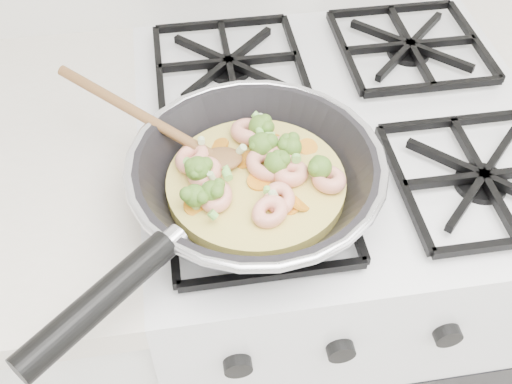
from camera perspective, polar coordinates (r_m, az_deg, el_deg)
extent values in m
cube|color=white|center=(1.26, 5.90, -9.13)|extent=(0.60, 0.60, 0.90)
cube|color=black|center=(0.91, 8.15, 6.92)|extent=(0.56, 0.56, 0.02)
torus|color=silver|center=(0.73, 0.00, 2.67)|extent=(0.32, 0.32, 0.01)
cylinder|color=black|center=(0.63, -14.53, -9.94)|extent=(0.16, 0.15, 0.03)
cylinder|color=#D1C35B|center=(0.76, 0.00, 0.77)|extent=(0.22, 0.22, 0.02)
ellipsoid|color=brown|center=(0.76, -3.30, 3.07)|extent=(0.07, 0.07, 0.02)
cylinder|color=brown|center=(0.80, -11.21, 7.34)|extent=(0.19, 0.15, 0.06)
torus|color=#EDA78C|center=(0.77, -5.93, 3.17)|extent=(0.07, 0.07, 0.03)
torus|color=#EDA78C|center=(0.77, 2.59, 3.84)|extent=(0.06, 0.06, 0.03)
torus|color=#EDA78C|center=(0.76, 0.92, 2.61)|extent=(0.08, 0.08, 0.03)
torus|color=#EDA78C|center=(0.75, -4.79, 1.80)|extent=(0.07, 0.07, 0.03)
torus|color=#EDA78C|center=(0.80, -0.52, 5.62)|extent=(0.07, 0.07, 0.03)
torus|color=#EDA78C|center=(0.74, 6.80, 1.17)|extent=(0.06, 0.06, 0.02)
torus|color=#EDA78C|center=(0.75, 3.27, 1.77)|extent=(0.06, 0.06, 0.02)
torus|color=#EDA78C|center=(0.70, 1.30, -1.84)|extent=(0.06, 0.06, 0.02)
torus|color=#EDA78C|center=(0.72, 2.18, -0.58)|extent=(0.05, 0.05, 0.02)
torus|color=#EDA78C|center=(0.72, -3.78, -0.41)|extent=(0.06, 0.05, 0.03)
ellipsoid|color=#537F29|center=(0.76, 0.54, 4.42)|extent=(0.04, 0.04, 0.03)
ellipsoid|color=#537F29|center=(0.71, -4.13, 0.05)|extent=(0.03, 0.03, 0.03)
ellipsoid|color=#537F29|center=(0.74, 1.88, 2.70)|extent=(0.04, 0.04, 0.03)
ellipsoid|color=#537F29|center=(0.71, -5.73, -0.35)|extent=(0.04, 0.04, 0.03)
ellipsoid|color=#537F29|center=(0.76, 3.28, 4.17)|extent=(0.04, 0.04, 0.03)
ellipsoid|color=#537F29|center=(0.74, 5.97, 2.30)|extent=(0.04, 0.04, 0.03)
ellipsoid|color=#537F29|center=(0.74, -5.43, 2.15)|extent=(0.04, 0.04, 0.03)
ellipsoid|color=#537F29|center=(0.79, 0.43, 6.10)|extent=(0.04, 0.04, 0.03)
cylinder|color=orange|center=(0.72, 4.00, -1.06)|extent=(0.04, 0.04, 0.01)
cylinder|color=orange|center=(0.77, -1.06, 3.03)|extent=(0.03, 0.04, 0.01)
cylinder|color=orange|center=(0.79, 4.85, 4.18)|extent=(0.03, 0.03, 0.01)
cylinder|color=orange|center=(0.73, -4.59, -0.80)|extent=(0.04, 0.04, 0.01)
cylinder|color=orange|center=(0.75, 0.23, 0.98)|extent=(0.03, 0.03, 0.00)
cylinder|color=orange|center=(0.80, 1.26, 5.30)|extent=(0.03, 0.03, 0.01)
cylinder|color=orange|center=(0.72, 3.16, -1.29)|extent=(0.03, 0.03, 0.01)
cylinder|color=orange|center=(0.76, -4.98, 1.95)|extent=(0.04, 0.04, 0.01)
cylinder|color=orange|center=(0.80, 1.43, 4.70)|extent=(0.04, 0.04, 0.01)
cylinder|color=orange|center=(0.80, 3.22, 4.87)|extent=(0.03, 0.03, 0.00)
cylinder|color=orange|center=(0.78, 1.06, 3.71)|extent=(0.04, 0.04, 0.00)
cylinder|color=orange|center=(0.72, -5.72, -1.31)|extent=(0.03, 0.03, 0.01)
cylinder|color=orange|center=(0.79, -3.45, 4.37)|extent=(0.03, 0.03, 0.01)
cylinder|color=orange|center=(0.77, -0.77, 2.91)|extent=(0.03, 0.03, 0.01)
cylinder|color=beige|center=(0.73, -4.15, 1.46)|extent=(0.01, 0.01, 0.01)
cylinder|color=beige|center=(0.80, 0.41, 6.95)|extent=(0.01, 0.01, 0.01)
cylinder|color=#7BC950|center=(0.74, 3.78, 3.14)|extent=(0.01, 0.01, 0.01)
cylinder|color=#7BC950|center=(0.75, -6.33, 2.81)|extent=(0.01, 0.01, 0.01)
cylinder|color=#7BC950|center=(0.77, 1.30, 5.30)|extent=(0.01, 0.01, 0.01)
cylinder|color=#7BC950|center=(0.71, 1.02, 0.18)|extent=(0.01, 0.01, 0.01)
cylinder|color=#7BC950|center=(0.80, -0.08, 7.18)|extent=(0.01, 0.01, 0.01)
cylinder|color=beige|center=(0.71, -4.64, 0.49)|extent=(0.01, 0.01, 0.01)
cylinder|color=#7BC950|center=(0.74, -2.80, 2.18)|extent=(0.01, 0.01, 0.01)
cylinder|color=beige|center=(0.71, 1.60, -0.27)|extent=(0.01, 0.01, 0.01)
cylinder|color=beige|center=(0.76, -5.11, 4.78)|extent=(0.01, 0.01, 0.01)
cylinder|color=#7BC950|center=(0.72, -2.69, 1.61)|extent=(0.01, 0.01, 0.01)
cylinder|color=#7BC950|center=(0.77, 0.38, 5.57)|extent=(0.01, 0.01, 0.01)
cylinder|color=#7BC950|center=(0.80, 0.10, 6.93)|extent=(0.01, 0.01, 0.01)
cylinder|color=beige|center=(0.73, -4.68, 2.02)|extent=(0.01, 0.01, 0.01)
cylinder|color=beige|center=(0.76, -1.37, 3.99)|extent=(0.01, 0.01, 0.01)
cylinder|color=#7BC950|center=(0.69, -4.03, -2.13)|extent=(0.01, 0.01, 0.01)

